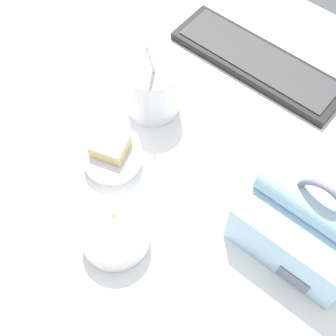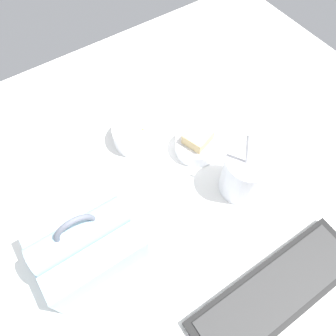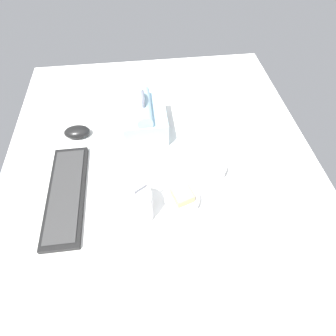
{
  "view_description": "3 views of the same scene",
  "coord_description": "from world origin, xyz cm",
  "px_view_note": "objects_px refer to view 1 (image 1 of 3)",
  "views": [
    {
      "loc": [
        23.3,
        -31.94,
        75.23
      ],
      "look_at": [
        -1.82,
        -1.53,
        7.0
      ],
      "focal_mm": 50.0,
      "sensor_mm": 36.0,
      "label": 1
    },
    {
      "loc": [
        19.23,
        29.91,
        69.65
      ],
      "look_at": [
        -1.82,
        -1.53,
        7.0
      ],
      "focal_mm": 35.0,
      "sensor_mm": 36.0,
      "label": 2
    },
    {
      "loc": [
        -51.97,
        4.48,
        74.42
      ],
      "look_at": [
        -1.82,
        -1.53,
        7.0
      ],
      "focal_mm": 28.0,
      "sensor_mm": 36.0,
      "label": 3
    }
  ],
  "objects_px": {
    "lunch_bag": "(306,221)",
    "soup_cup": "(152,88)",
    "keyboard": "(258,62)",
    "bento_bowl_sandwich": "(112,154)",
    "bento_bowl_snacks": "(115,233)"
  },
  "relations": [
    {
      "from": "lunch_bag",
      "to": "soup_cup",
      "type": "xyz_separation_m",
      "value": [
        -0.36,
        0.05,
        -0.0
      ]
    },
    {
      "from": "bento_bowl_sandwich",
      "to": "bento_bowl_snacks",
      "type": "xyz_separation_m",
      "value": [
        0.11,
        -0.11,
        0.0
      ]
    },
    {
      "from": "soup_cup",
      "to": "bento_bowl_snacks",
      "type": "xyz_separation_m",
      "value": [
        0.13,
        -0.25,
        -0.03
      ]
    },
    {
      "from": "lunch_bag",
      "to": "keyboard",
      "type": "bearing_deg",
      "value": 134.29
    },
    {
      "from": "lunch_bag",
      "to": "soup_cup",
      "type": "distance_m",
      "value": 0.36
    },
    {
      "from": "keyboard",
      "to": "bento_bowl_sandwich",
      "type": "height_order",
      "value": "bento_bowl_sandwich"
    },
    {
      "from": "keyboard",
      "to": "bento_bowl_sandwich",
      "type": "xyz_separation_m",
      "value": [
        -0.07,
        -0.36,
        0.01
      ]
    },
    {
      "from": "keyboard",
      "to": "lunch_bag",
      "type": "relative_size",
      "value": 1.92
    },
    {
      "from": "lunch_bag",
      "to": "bento_bowl_sandwich",
      "type": "height_order",
      "value": "lunch_bag"
    },
    {
      "from": "lunch_bag",
      "to": "bento_bowl_snacks",
      "type": "distance_m",
      "value": 0.3
    },
    {
      "from": "keyboard",
      "to": "bento_bowl_snacks",
      "type": "distance_m",
      "value": 0.47
    },
    {
      "from": "bento_bowl_sandwich",
      "to": "bento_bowl_snacks",
      "type": "distance_m",
      "value": 0.15
    },
    {
      "from": "lunch_bag",
      "to": "soup_cup",
      "type": "height_order",
      "value": "soup_cup"
    },
    {
      "from": "lunch_bag",
      "to": "bento_bowl_sandwich",
      "type": "distance_m",
      "value": 0.35
    },
    {
      "from": "soup_cup",
      "to": "bento_bowl_sandwich",
      "type": "distance_m",
      "value": 0.15
    }
  ]
}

